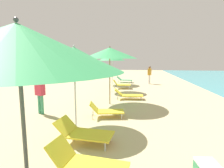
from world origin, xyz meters
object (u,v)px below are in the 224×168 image
Objects in this scene: umbrella_fifth at (110,53)px; person_walking_near at (40,91)px; lounger_fourth_shoreside at (106,110)px; umbrella_sixth at (110,54)px; umbrella_fourth at (74,56)px; lounger_third_shoreside at (86,162)px; lounger_sixth_shoreside at (121,84)px; lounger_fourth_inland at (83,132)px; person_walking_mid at (150,73)px; umbrella_farthest at (112,57)px; lounger_farthest_shoreside at (124,80)px; lounger_fifth_shoreside at (128,95)px; umbrella_third at (18,48)px.

umbrella_fifth is 3.50m from person_walking_near.
lounger_fourth_shoreside is 5.90m from umbrella_sixth.
umbrella_fourth is 2.55m from person_walking_near.
lounger_third_shoreside is 10.02m from lounger_sixth_shoreside.
lounger_fourth_shoreside is at bearing 89.36° from lounger_fourth_inland.
lounger_third_shoreside is 3.49m from lounger_fourth_shoreside.
person_walking_near is at bearing 86.53° from person_walking_mid.
umbrella_fourth reaches higher than lounger_sixth_shoreside.
lounger_sixth_shoreside is (0.85, 7.60, -1.94)m from umbrella_fourth.
lounger_fourth_shoreside is 2.13m from lounger_fourth_inland.
umbrella_fifth is 7.92m from person_walking_mid.
umbrella_fifth is at bearing -83.41° from umbrella_farthest.
lounger_fourth_shoreside is at bearing -83.34° from umbrella_sixth.
lounger_farthest_shoreside is (0.19, 7.97, -2.17)m from umbrella_fifth.
umbrella_sixth reaches higher than lounger_fourth_shoreside.
lounger_fourth_inland is 4.63m from umbrella_fifth.
lounger_fifth_shoreside is at bearing 100.25° from person_walking_mid.
umbrella_farthest reaches higher than lounger_third_shoreside.
lounger_fourth_shoreside is at bearing -86.65° from lounger_farthest_shoreside.
lounger_sixth_shoreside is (-0.17, 10.02, 0.02)m from lounger_third_shoreside.
person_walking_near is at bearing -140.46° from lounger_fifth_shoreside.
person_walking_near is at bearing -142.74° from umbrella_fifth.
lounger_fifth_shoreside is 3.48m from umbrella_sixth.
umbrella_fifth is at bearing 101.23° from lounger_third_shoreside.
person_walking_near is at bearing -118.35° from lounger_sixth_shoreside.
lounger_fourth_inland is (0.05, 2.32, -2.02)m from umbrella_third.
person_walking_mid reaches higher than lounger_farthest_shoreside.
umbrella_farthest is 1.83× the size of lounger_farthest_shoreside.
umbrella_third is at bearing -110.13° from lounger_third_shoreside.
lounger_fourth_shoreside is (0.80, 1.07, -2.01)m from umbrella_fourth.
umbrella_fourth is at bearing 97.97° from person_walking_mid.
umbrella_farthest is (-0.11, 9.73, 0.06)m from umbrella_fourth.
umbrella_farthest is 8.88m from person_walking_near.
lounger_third_shoreside is 0.99× the size of lounger_fourth_inland.
lounger_fourth_inland is 11.00m from umbrella_farthest.
umbrella_farthest is at bearing 103.35° from lounger_fifth_shoreside.
person_walking_mid reaches higher than lounger_fourth_shoreside.
umbrella_third is 2.27m from lounger_third_shoreside.
lounger_third_shoreside is at bearing -84.56° from umbrella_sixth.
umbrella_fifth reaches higher than person_walking_near.
umbrella_sixth is at bearing 87.17° from lounger_fourth_shoreside.
umbrella_third is 0.96× the size of umbrella_sixth.
lounger_fourth_shoreside is at bearing -86.17° from umbrella_fifth.
lounger_sixth_shoreside reaches higher than lounger_farthest_shoreside.
lounger_fourth_shoreside is (0.29, 4.44, -2.05)m from umbrella_third.
umbrella_farthest is at bearing 96.59° from umbrella_fifth.
umbrella_sixth is (-0.50, 3.44, 0.07)m from umbrella_fifth.
umbrella_sixth is 2.54m from lounger_sixth_shoreside.
person_walking_mid is at bearing 88.44° from lounger_third_shoreside.
lounger_third_shoreside is 4.60m from person_walking_near.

